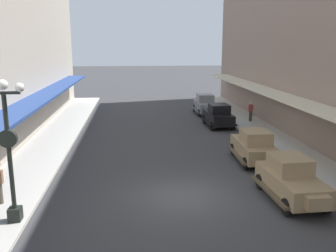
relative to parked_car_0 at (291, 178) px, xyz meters
name	(u,v)px	position (x,y,z in m)	size (l,w,h in m)	color
ground_plane	(182,196)	(-4.55, 0.79, -0.94)	(200.00, 200.00, 0.00)	#38383A
sidewalk_left	(3,201)	(-12.05, 0.79, -0.87)	(3.00, 60.00, 0.15)	#B7B5AD
parked_car_0	(291,178)	(0.00, 0.00, 0.00)	(2.26, 4.30, 1.84)	#997F5B
parked_car_1	(218,115)	(0.24, 14.29, 0.00)	(2.23, 4.29, 1.84)	black
parked_car_2	(254,145)	(0.12, 5.16, 0.00)	(2.23, 4.29, 1.84)	#997F5B
parked_car_3	(206,104)	(0.32, 19.86, 0.00)	(2.17, 4.27, 1.84)	slate
lamp_post_with_clock	(9,146)	(-10.95, -1.14, 2.04)	(1.42, 0.44, 5.16)	black
fire_hydrant	(296,160)	(1.80, 3.48, -0.38)	(0.24, 0.24, 0.82)	#B21E19
pedestrian_1	(251,111)	(3.26, 15.36, 0.05)	(0.36, 0.24, 1.64)	#2D2D33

